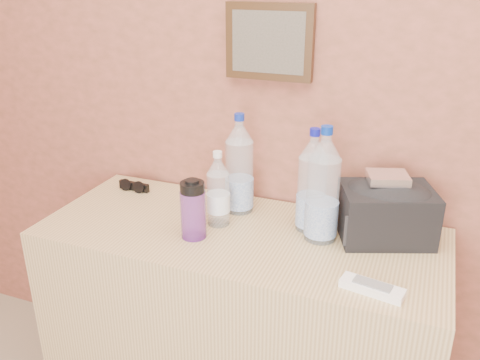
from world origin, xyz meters
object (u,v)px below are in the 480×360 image
at_px(dresser, 239,333).
at_px(ac_remote, 372,288).
at_px(nalgene_bottle, 193,209).
at_px(pet_small, 218,193).
at_px(toiletry_bag, 386,211).
at_px(pet_large_b, 239,169).
at_px(foil_packet, 388,178).
at_px(sunglasses, 134,186).
at_px(pet_large_d, 323,191).
at_px(pet_large_c, 312,186).

xyz_separation_m(dresser, ac_remote, (0.45, -0.19, 0.42)).
relative_size(nalgene_bottle, ac_remote, 1.17).
height_order(dresser, pet_small, pet_small).
distance_m(ac_remote, toiletry_bag, 0.33).
bearing_deg(ac_remote, dresser, 168.12).
distance_m(pet_large_b, ac_remote, 0.63).
relative_size(nalgene_bottle, toiletry_bag, 0.71).
bearing_deg(foil_packet, pet_small, -167.76).
bearing_deg(toiletry_bag, ac_remote, -109.43).
xyz_separation_m(sunglasses, toiletry_bag, (0.95, -0.03, 0.08)).
relative_size(dresser, sunglasses, 10.27).
height_order(dresser, pet_large_b, pet_large_b).
xyz_separation_m(dresser, pet_small, (-0.09, 0.03, 0.53)).
relative_size(pet_small, sunglasses, 2.00).
bearing_deg(pet_large_d, pet_large_c, 131.41).
bearing_deg(pet_large_c, pet_large_b, 170.64).
bearing_deg(pet_large_b, ac_remote, -33.24).
relative_size(sunglasses, ac_remote, 0.76).
bearing_deg(ac_remote, nalgene_bottle, -179.42).
xyz_separation_m(ac_remote, foil_packet, (-0.02, 0.33, 0.19)).
bearing_deg(ac_remote, pet_large_d, 140.07).
relative_size(dresser, pet_large_c, 3.84).
xyz_separation_m(dresser, pet_large_d, (0.26, 0.05, 0.58)).
xyz_separation_m(sunglasses, foil_packet, (0.94, -0.02, 0.19)).
height_order(pet_large_b, pet_large_c, pet_large_b).
bearing_deg(pet_large_d, toiletry_bag, 22.69).
bearing_deg(sunglasses, pet_large_d, -6.01).
bearing_deg(ac_remote, pet_small, 168.98).
height_order(ac_remote, toiletry_bag, toiletry_bag).
height_order(pet_small, toiletry_bag, pet_small).
bearing_deg(dresser, foil_packet, 17.63).
xyz_separation_m(ac_remote, toiletry_bag, (-0.01, 0.32, 0.08)).
relative_size(pet_large_c, ac_remote, 2.04).
bearing_deg(toiletry_bag, pet_large_c, 165.44).
bearing_deg(foil_packet, pet_large_c, -171.53).
bearing_deg(ac_remote, pet_large_b, 157.23).
relative_size(pet_large_d, pet_small, 1.44).
bearing_deg(pet_small, pet_large_c, 15.08).
relative_size(pet_large_d, sunglasses, 2.89).
bearing_deg(dresser, ac_remote, -22.35).
height_order(pet_large_c, pet_small, pet_large_c).
bearing_deg(pet_large_d, foil_packet, 25.78).
relative_size(pet_large_b, pet_small, 1.37).
bearing_deg(dresser, pet_large_b, 111.47).
distance_m(dresser, ac_remote, 0.65).
distance_m(pet_large_d, sunglasses, 0.78).
bearing_deg(pet_large_c, foil_packet, 8.47).
relative_size(pet_large_b, sunglasses, 2.75).
xyz_separation_m(pet_large_b, pet_large_d, (0.31, -0.10, 0.01)).
height_order(pet_large_d, ac_remote, pet_large_d).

